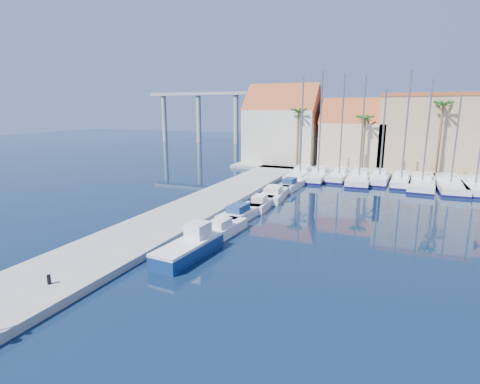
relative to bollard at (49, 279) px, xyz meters
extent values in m
plane|color=black|center=(8.00, 3.56, -0.76)|extent=(260.00, 260.00, 0.00)
cube|color=gray|center=(-1.00, 17.06, -0.51)|extent=(6.00, 77.00, 0.50)
cube|color=gray|center=(18.00, 51.56, -0.51)|extent=(54.00, 16.00, 0.50)
cylinder|color=black|center=(0.00, 0.00, 0.00)|extent=(0.21, 0.21, 0.53)
cube|color=navy|center=(4.39, 7.21, -0.32)|extent=(2.47, 6.08, 0.89)
cube|color=white|center=(4.39, 7.21, 0.23)|extent=(2.47, 6.08, 0.20)
cube|color=white|center=(4.49, 8.39, 0.77)|extent=(1.41, 1.69, 1.09)
cube|color=white|center=(4.60, 12.32, -0.36)|extent=(2.01, 5.25, 0.80)
cube|color=white|center=(4.57, 11.81, 0.34)|extent=(1.28, 1.88, 0.60)
cube|color=white|center=(4.10, 17.15, -0.36)|extent=(2.52, 6.31, 0.80)
cube|color=navy|center=(4.05, 16.54, 0.34)|extent=(1.57, 2.27, 0.60)
cube|color=white|center=(4.55, 21.16, -0.36)|extent=(2.02, 5.35, 0.80)
cube|color=white|center=(4.58, 20.64, 0.34)|extent=(1.29, 1.91, 0.60)
cube|color=white|center=(4.45, 26.01, -0.36)|extent=(2.91, 7.37, 0.80)
cube|color=white|center=(4.51, 25.29, 0.34)|extent=(1.82, 2.65, 0.60)
cube|color=white|center=(4.85, 31.44, -0.36)|extent=(2.17, 5.94, 0.80)
cube|color=navy|center=(4.82, 30.86, 0.34)|extent=(1.41, 2.11, 0.60)
cube|color=white|center=(4.23, 39.18, -0.26)|extent=(2.80, 10.27, 1.00)
cube|color=#0F0D42|center=(4.23, 39.18, -0.58)|extent=(2.86, 10.33, 0.28)
cube|color=white|center=(4.22, 40.20, 0.54)|extent=(1.90, 3.10, 0.60)
cylinder|color=slate|center=(4.24, 38.67, 6.69)|extent=(0.20, 0.20, 12.91)
cube|color=white|center=(6.77, 39.29, -0.26)|extent=(2.72, 9.91, 1.00)
cube|color=#0F0D42|center=(6.77, 39.29, -0.58)|extent=(2.78, 9.97, 0.28)
cube|color=white|center=(6.79, 40.28, 0.54)|extent=(1.84, 2.99, 0.60)
cylinder|color=slate|center=(6.77, 38.80, 7.06)|extent=(0.20, 0.20, 13.64)
cube|color=white|center=(9.54, 40.14, -0.26)|extent=(2.70, 8.72, 1.00)
cube|color=#0F0D42|center=(9.54, 40.14, -0.58)|extent=(2.77, 8.79, 0.28)
cube|color=white|center=(9.58, 41.00, 0.54)|extent=(1.71, 2.67, 0.60)
cylinder|color=slate|center=(9.51, 39.71, 6.88)|extent=(0.20, 0.20, 13.29)
cube|color=white|center=(12.28, 39.29, -0.26)|extent=(3.09, 10.82, 1.00)
cube|color=#0F0D42|center=(12.28, 39.29, -0.58)|extent=(3.15, 10.88, 0.28)
cube|color=white|center=(12.25, 40.37, 0.54)|extent=(2.04, 3.28, 0.60)
cylinder|color=slate|center=(12.29, 38.76, 6.65)|extent=(0.20, 0.20, 12.83)
cube|color=white|center=(14.85, 40.29, -0.26)|extent=(2.63, 8.85, 1.00)
cube|color=#0F0D42|center=(14.85, 40.29, -0.58)|extent=(2.70, 8.91, 0.28)
cube|color=white|center=(14.89, 41.16, 0.54)|extent=(1.70, 2.69, 0.60)
cylinder|color=slate|center=(14.83, 39.85, 5.83)|extent=(0.20, 0.20, 11.19)
cube|color=white|center=(17.56, 39.49, -0.26)|extent=(2.63, 8.89, 1.00)
cube|color=#0F0D42|center=(17.56, 39.49, -0.58)|extent=(2.69, 8.95, 0.28)
cube|color=white|center=(17.60, 40.37, 0.54)|extent=(1.70, 2.70, 0.60)
cylinder|color=slate|center=(17.55, 39.05, 6.96)|extent=(0.20, 0.20, 13.45)
cube|color=white|center=(20.01, 38.98, -0.26)|extent=(3.79, 11.48, 1.00)
cube|color=#0F0D42|center=(20.01, 38.98, -0.58)|extent=(3.86, 11.54, 0.28)
cube|color=white|center=(20.10, 40.10, 0.54)|extent=(2.31, 3.53, 0.60)
cylinder|color=slate|center=(19.97, 38.42, 6.34)|extent=(0.20, 0.20, 12.21)
cube|color=white|center=(23.12, 38.96, -0.26)|extent=(3.14, 11.33, 1.00)
cube|color=#0F0D42|center=(23.12, 38.96, -0.58)|extent=(3.21, 11.39, 0.28)
cube|color=white|center=(23.10, 40.09, 0.54)|extent=(2.12, 3.42, 0.60)
cylinder|color=slate|center=(23.13, 38.40, 5.42)|extent=(0.20, 0.20, 10.36)
cube|color=white|center=(25.78, 38.93, -0.26)|extent=(3.26, 10.76, 1.00)
cube|color=#0F0D42|center=(25.78, 38.93, -0.58)|extent=(3.32, 10.82, 0.28)
cube|color=white|center=(25.83, 39.99, 0.54)|extent=(2.08, 3.28, 0.60)
cube|color=beige|center=(-2.00, 50.56, 4.24)|extent=(12.00, 9.00, 9.00)
cube|color=#994521|center=(-2.00, 50.56, 8.74)|extent=(12.30, 9.00, 9.00)
cube|color=tan|center=(10.00, 50.56, 3.24)|extent=(10.00, 8.00, 7.00)
cube|color=#994521|center=(10.00, 50.56, 6.74)|extent=(10.30, 8.00, 8.00)
cube|color=tan|center=(21.00, 51.56, 5.24)|extent=(14.00, 10.00, 11.00)
cube|color=#994521|center=(21.00, 51.56, 10.99)|extent=(14.20, 10.20, 0.50)
cylinder|color=brown|center=(2.00, 45.56, 4.24)|extent=(0.36, 0.36, 9.00)
sphere|color=#215418|center=(2.00, 45.56, 8.59)|extent=(2.60, 2.60, 2.60)
cylinder|color=brown|center=(12.00, 45.56, 3.74)|extent=(0.36, 0.36, 8.00)
sphere|color=#215418|center=(12.00, 45.56, 7.59)|extent=(2.60, 2.60, 2.60)
cylinder|color=brown|center=(22.00, 45.56, 4.74)|extent=(0.36, 0.36, 10.00)
sphere|color=#215418|center=(22.00, 45.56, 9.59)|extent=(2.60, 2.60, 2.60)
cube|color=#9E9E99|center=(-30.00, 85.56, 13.24)|extent=(48.00, 2.20, 0.90)
cylinder|color=#9E9E99|center=(-50.00, 85.56, 6.24)|extent=(1.40, 1.40, 14.00)
cylinder|color=#9E9E99|center=(-38.00, 85.56, 6.24)|extent=(1.40, 1.40, 14.00)
cylinder|color=#9E9E99|center=(-26.00, 85.56, 6.24)|extent=(1.40, 1.40, 14.00)
cylinder|color=#9E9E99|center=(-14.00, 85.56, 6.24)|extent=(1.40, 1.40, 14.00)
camera|label=1|loc=(16.71, -13.17, 8.98)|focal=28.00mm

